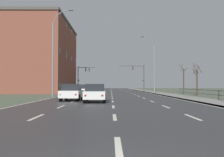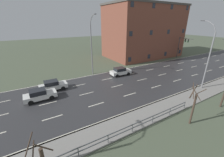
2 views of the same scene
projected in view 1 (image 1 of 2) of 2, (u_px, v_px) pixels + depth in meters
The scene contains 14 objects.
ground_plane at pixel (112, 93), 51.68m from camera, with size 160.00×160.00×0.12m.
road_asphalt_strip at pixel (111, 91), 63.67m from camera, with size 14.00×120.00×0.03m.
sidewalk_right at pixel (144, 91), 63.73m from camera, with size 3.00×120.00×0.12m.
guardrail at pixel (219, 93), 22.91m from camera, with size 0.07×26.85×1.00m.
street_lamp_midground at pixel (153, 65), 44.13m from camera, with size 2.47×0.24×10.24m.
street_lamp_left_bank at pixel (54, 54), 31.70m from camera, with size 2.65×0.24×11.24m.
traffic_signal_right at pixel (139, 74), 60.02m from camera, with size 6.04×0.36×6.42m.
traffic_signal_left at pixel (82, 74), 58.44m from camera, with size 4.13×0.36×5.95m.
car_near_right at pixel (84, 90), 36.03m from camera, with size 1.97×4.17×1.57m.
car_mid_centre at pixel (72, 92), 23.27m from camera, with size 1.87×4.12×1.57m.
car_near_left at pixel (95, 93), 21.21m from camera, with size 1.90×4.13×1.57m.
brick_building at pixel (39, 58), 51.45m from camera, with size 12.93×21.76×14.48m.
bare_tree_mid at pixel (197, 80), 34.40m from camera, with size 1.17×1.28×4.58m.
bare_tree_far at pixel (184, 80), 40.80m from camera, with size 1.41×1.54×5.10m.
Camera 1 is at (-0.18, -3.74, 1.45)m, focal length 39.68 mm.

